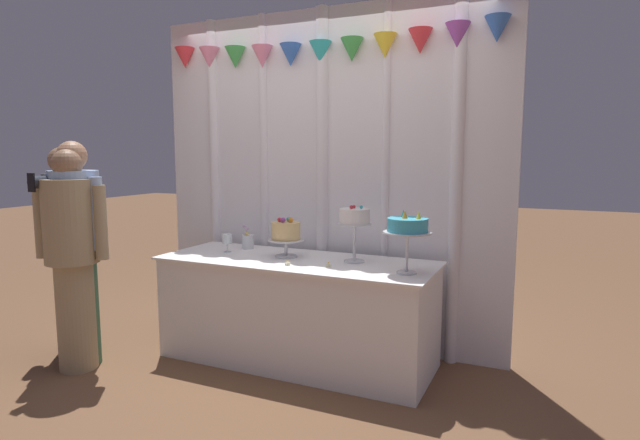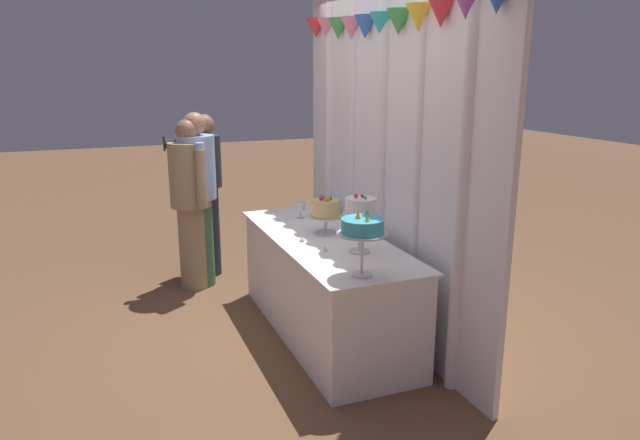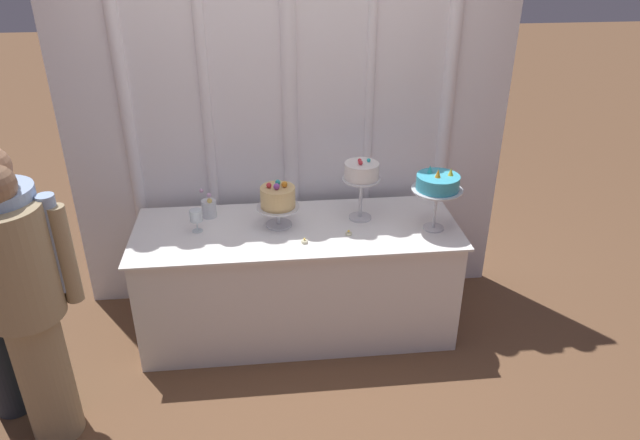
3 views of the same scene
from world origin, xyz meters
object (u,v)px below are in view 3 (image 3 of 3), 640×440
at_px(cake_display_rightmost, 438,185).
at_px(wine_glass, 196,216).
at_px(cake_display_leftmost, 278,199).
at_px(flower_vase, 209,208).
at_px(guest_man_dark_suit, 21,288).
at_px(cake_table, 298,279).
at_px(guest_man_pink_jacket, 25,303).
at_px(cake_display_center, 361,174).
at_px(tealight_far_left, 304,241).
at_px(tealight_near_left, 349,233).

relative_size(cake_display_rightmost, wine_glass, 2.82).
bearing_deg(cake_display_leftmost, wine_glass, -177.34).
distance_m(wine_glass, flower_vase, 0.20).
bearing_deg(guest_man_dark_suit, cake_table, 26.41).
bearing_deg(flower_vase, guest_man_pink_jacket, -129.66).
height_order(cake_table, cake_display_center, cake_display_center).
distance_m(tealight_far_left, guest_man_pink_jacket, 1.48).
bearing_deg(wine_glass, cake_display_rightmost, -5.01).
bearing_deg(flower_vase, cake_display_center, -7.39).
xyz_separation_m(cake_display_center, cake_display_rightmost, (0.42, -0.19, -0.01)).
relative_size(wine_glass, tealight_near_left, 3.72).
xyz_separation_m(cake_table, guest_man_pink_jacket, (-1.34, -0.76, 0.45)).
distance_m(cake_table, wine_glass, 0.77).
bearing_deg(cake_display_leftmost, tealight_near_left, -22.17).
height_order(cake_display_center, flower_vase, cake_display_center).
height_order(cake_table, tealight_far_left, tealight_far_left).
bearing_deg(tealight_far_left, cake_display_center, 36.70).
xyz_separation_m(cake_display_leftmost, wine_glass, (-0.49, -0.02, -0.08)).
distance_m(cake_table, cake_display_rightmost, 1.07).
relative_size(cake_table, tealight_far_left, 52.04).
bearing_deg(guest_man_pink_jacket, cake_display_leftmost, 32.99).
relative_size(cake_display_rightmost, flower_vase, 2.13).
xyz_separation_m(guest_man_pink_jacket, guest_man_dark_suit, (-0.04, 0.07, 0.04)).
height_order(tealight_far_left, tealight_near_left, tealight_far_left).
bearing_deg(guest_man_pink_jacket, tealight_far_left, 22.29).
xyz_separation_m(cake_display_rightmost, wine_glass, (-1.43, 0.13, -0.19)).
height_order(cake_display_leftmost, guest_man_pink_jacket, guest_man_pink_jacket).
distance_m(cake_display_center, flower_vase, 0.98).
distance_m(flower_vase, tealight_far_left, 0.70).
bearing_deg(cake_display_leftmost, tealight_far_left, -59.62).
bearing_deg(cake_table, flower_vase, 158.78).
bearing_deg(cake_display_leftmost, guest_man_dark_suit, -150.17).
bearing_deg(tealight_far_left, guest_man_dark_suit, -160.83).
bearing_deg(flower_vase, wine_glass, -108.32).
height_order(flower_vase, tealight_far_left, flower_vase).
bearing_deg(cake_display_rightmost, guest_man_dark_suit, -165.31).
distance_m(cake_display_center, tealight_far_left, 0.55).
distance_m(cake_display_leftmost, wine_glass, 0.50).
bearing_deg(tealight_near_left, cake_display_rightmost, 2.05).
bearing_deg(flower_vase, cake_display_rightmost, -12.91).
distance_m(tealight_far_left, tealight_near_left, 0.28).
relative_size(wine_glass, flower_vase, 0.75).
distance_m(flower_vase, tealight_near_left, 0.91).
height_order(cake_table, cake_display_leftmost, cake_display_leftmost).
relative_size(cake_table, wine_glass, 14.01).
bearing_deg(cake_table, cake_display_center, 11.97).
distance_m(cake_display_rightmost, flower_vase, 1.43).
height_order(flower_vase, guest_man_dark_suit, guest_man_dark_suit).
bearing_deg(cake_display_rightmost, tealight_far_left, -173.63).
relative_size(flower_vase, guest_man_dark_suit, 0.12).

